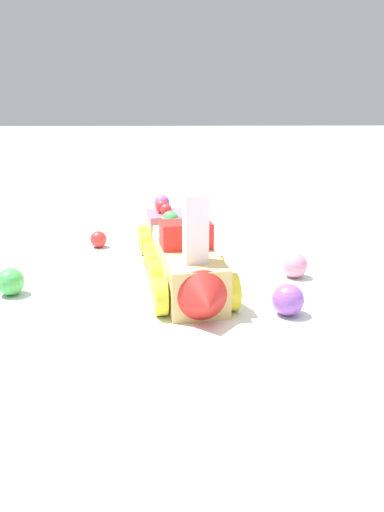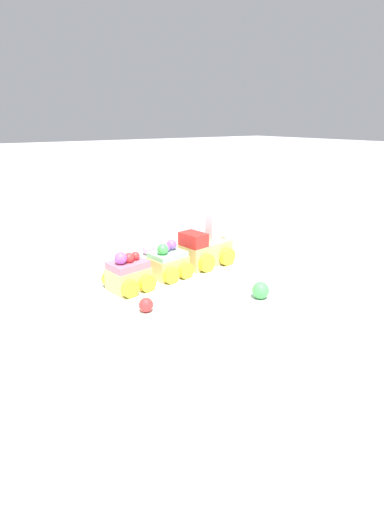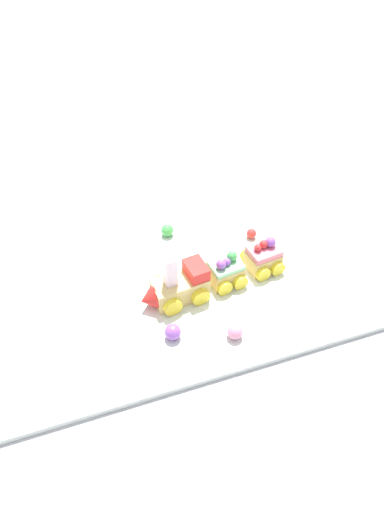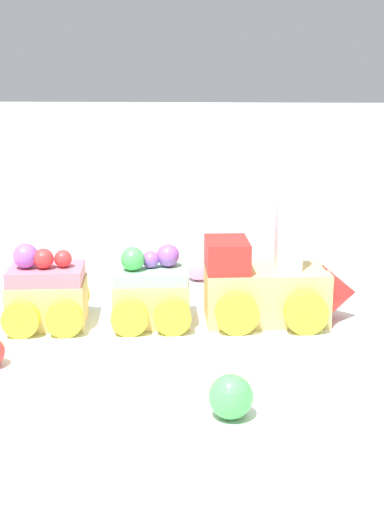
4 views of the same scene
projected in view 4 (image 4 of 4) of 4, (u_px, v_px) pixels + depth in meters
ground_plane at (187, 344)px, 0.58m from camera, size 10.00×10.00×0.00m
display_board at (187, 337)px, 0.58m from camera, size 0.82×0.41×0.01m
cake_train_locomotive at (274, 287)px, 0.59m from camera, size 0.13×0.08×0.11m
cake_car_mint at (151, 294)px, 0.59m from camera, size 0.07×0.08×0.07m
cake_car_strawberry at (47, 295)px, 0.59m from camera, size 0.07×0.08×0.07m
gumball_pink at (197, 267)px, 0.71m from camera, size 0.03×0.03×0.03m
gumball_purple at (303, 277)px, 0.68m from camera, size 0.03×0.03×0.03m
gumball_green at (231, 397)px, 0.43m from camera, size 0.03×0.03×0.03m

